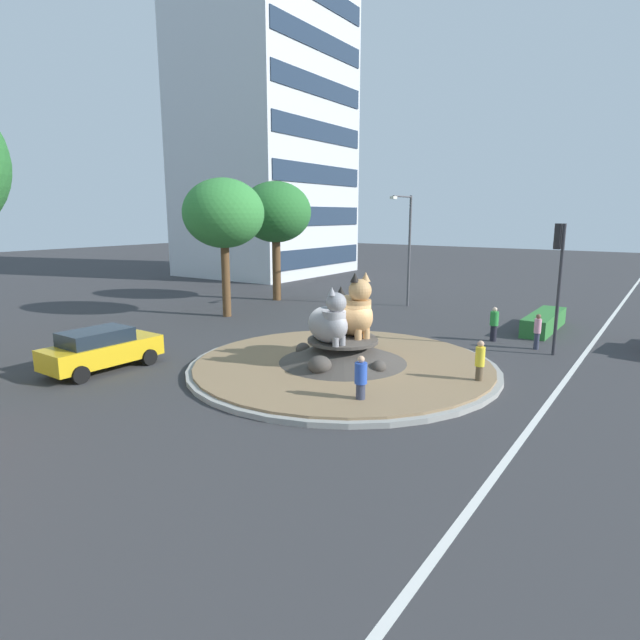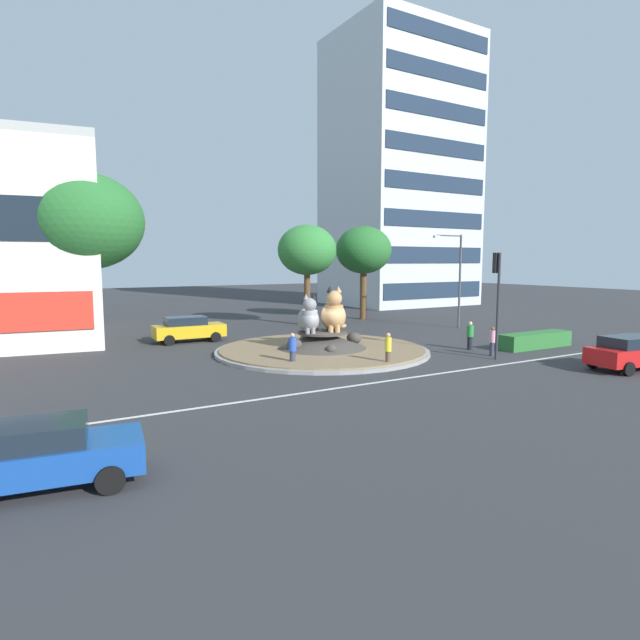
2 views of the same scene
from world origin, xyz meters
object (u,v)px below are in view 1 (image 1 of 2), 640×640
cat_statue_grey (330,322)px  pedestrian_pink_shirt (537,331)px  cat_statue_calico (353,312)px  traffic_light_mast (558,265)px  pedestrian_yellow_shirt (480,363)px  streetlight_arm (407,242)px  pedestrian_blue_shirt (361,380)px  second_tree_near_tower (276,213)px  office_tower (266,116)px  third_tree_left (224,214)px  hatchback_near_shophouse (101,349)px  pedestrian_green_shirt (494,323)px

cat_statue_grey → pedestrian_pink_shirt: cat_statue_grey is taller
cat_statue_calico → traffic_light_mast: 8.88m
pedestrian_yellow_shirt → cat_statue_calico: bearing=-157.1°
cat_statue_grey → cat_statue_calico: (1.56, -0.10, 0.14)m
cat_statue_grey → traffic_light_mast: 10.10m
streetlight_arm → pedestrian_yellow_shirt: 16.62m
streetlight_arm → pedestrian_blue_shirt: streetlight_arm is taller
second_tree_near_tower → pedestrian_blue_shirt: 22.00m
traffic_light_mast → cat_statue_calico: bearing=49.7°
cat_statue_calico → pedestrian_yellow_shirt: size_ratio=1.56×
cat_statue_calico → office_tower: 36.95m
cat_statue_calico → pedestrian_pink_shirt: bearing=78.6°
streetlight_arm → pedestrian_yellow_shirt: size_ratio=4.23×
third_tree_left → hatchback_near_shophouse: bearing=-160.3°
cat_statue_calico → cat_statue_grey: bearing=-65.5°
third_tree_left → hatchback_near_shophouse: third_tree_left is taller
cat_statue_calico → streetlight_arm: (13.42, 4.10, 2.09)m
second_tree_near_tower → streetlight_arm: (2.58, -8.67, -1.81)m
cat_statue_calico → traffic_light_mast: bearing=72.4°
third_tree_left → pedestrian_blue_shirt: third_tree_left is taller
cat_statue_calico → hatchback_near_shophouse: (-6.20, 7.55, -1.27)m
cat_statue_calico → streetlight_arm: streetlight_arm is taller
cat_statue_calico → third_tree_left: 12.79m
cat_statue_calico → pedestrian_pink_shirt: size_ratio=1.64×
cat_statue_grey → pedestrian_green_shirt: (8.71, -3.56, -1.12)m
second_tree_near_tower → streetlight_arm: bearing=-73.4°
pedestrian_green_shirt → pedestrian_pink_shirt: size_ratio=1.03×
third_tree_left → pedestrian_pink_shirt: 17.76m
traffic_light_mast → hatchback_near_shophouse: 18.71m
cat_statue_calico → streetlight_arm: size_ratio=0.37×
pedestrian_yellow_shirt → pedestrian_pink_shirt: bearing=109.7°
pedestrian_green_shirt → pedestrian_yellow_shirt: bearing=73.4°
pedestrian_green_shirt → pedestrian_pink_shirt: pedestrian_green_shirt is taller
cat_statue_grey → traffic_light_mast: bearing=69.6°
cat_statue_grey → second_tree_near_tower: (12.39, 12.67, 4.05)m
third_tree_left → pedestrian_pink_shirt: third_tree_left is taller
second_tree_near_tower → pedestrian_pink_shirt: 19.44m
streetlight_arm → pedestrian_yellow_shirt: (-13.44, -9.20, -3.31)m
cat_statue_grey → hatchback_near_shophouse: (-4.65, 7.46, -1.13)m
third_tree_left → pedestrian_green_shirt: (2.69, -14.83, -5.09)m
cat_statue_grey → office_tower: 37.96m
second_tree_near_tower → streetlight_arm: size_ratio=1.15×
office_tower → pedestrian_blue_shirt: (-28.03, -27.37, -14.52)m
pedestrian_green_shirt → pedestrian_blue_shirt: size_ratio=0.99×
third_tree_left → traffic_light_mast: bearing=-84.7°
pedestrian_yellow_shirt → second_tree_near_tower: bearing=171.9°
traffic_light_mast → pedestrian_blue_shirt: traffic_light_mast is taller
second_tree_near_tower → pedestrian_green_shirt: size_ratio=4.97×
cat_statue_calico → office_tower: (24.06, 24.70, 13.26)m
pedestrian_green_shirt → hatchback_near_shophouse: pedestrian_green_shirt is taller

